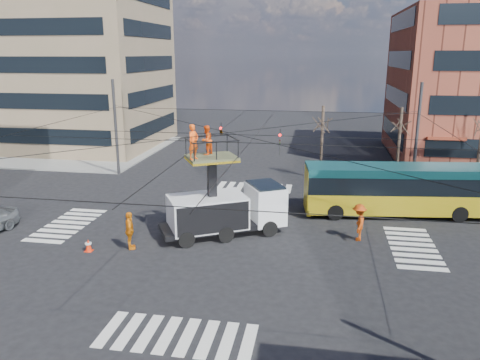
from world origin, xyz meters
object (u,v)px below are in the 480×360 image
traffic_cone (88,245)px  worker_ground (130,231)px  flagger (359,222)px  utility_truck (226,199)px  city_bus (398,189)px

traffic_cone → worker_ground: bearing=17.9°
worker_ground → flagger: flagger is taller
traffic_cone → flagger: (14.00, 3.96, 0.70)m
utility_truck → worker_ground: utility_truck is taller
city_bus → traffic_cone: (-16.71, -8.74, -1.39)m
worker_ground → utility_truck: bearing=-81.1°
traffic_cone → utility_truck: bearing=28.9°
utility_truck → flagger: (7.39, 0.31, -1.03)m
utility_truck → worker_ground: 5.55m
utility_truck → flagger: utility_truck is taller
utility_truck → city_bus: 11.32m
traffic_cone → flagger: bearing=15.8°
worker_ground → flagger: (11.95, 3.29, 0.01)m
utility_truck → city_bus: size_ratio=0.61×
traffic_cone → worker_ground: size_ratio=0.33×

